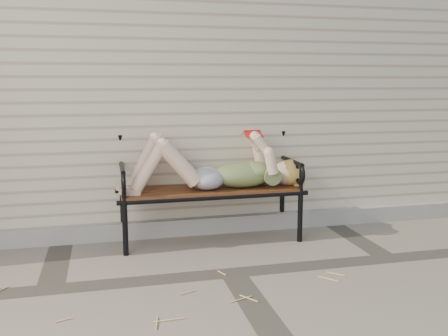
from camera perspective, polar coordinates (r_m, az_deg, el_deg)
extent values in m
plane|color=#786E5C|center=(3.67, 1.00, -11.88)|extent=(80.00, 80.00, 0.00)
cube|color=beige|center=(6.35, -5.90, 11.12)|extent=(8.00, 4.00, 3.00)
cube|color=#9B978C|center=(4.53, -2.10, -6.56)|extent=(8.00, 0.10, 0.15)
cylinder|color=black|center=(4.02, -11.23, -6.74)|extent=(0.04, 0.04, 0.45)
cylinder|color=black|center=(4.44, -11.48, -5.12)|extent=(0.04, 0.04, 0.45)
cylinder|color=black|center=(4.32, 8.69, -5.48)|extent=(0.04, 0.04, 0.45)
cylinder|color=black|center=(4.72, 6.65, -4.10)|extent=(0.04, 0.04, 0.45)
cube|color=brown|center=(4.26, -1.56, -2.48)|extent=(1.51, 0.49, 0.03)
cylinder|color=black|center=(4.05, -0.90, -3.42)|extent=(1.59, 0.04, 0.04)
cylinder|color=black|center=(4.48, -2.15, -2.13)|extent=(1.59, 0.04, 0.04)
torus|color=black|center=(4.51, -2.47, 4.57)|extent=(0.27, 0.04, 0.27)
ellipsoid|color=#0A364A|center=(4.27, 2.16, -0.82)|extent=(0.54, 0.31, 0.21)
ellipsoid|color=#0A364A|center=(4.30, 3.69, -0.30)|extent=(0.26, 0.30, 0.16)
ellipsoid|color=#A1A1A5|center=(4.20, -2.01, -1.21)|extent=(0.30, 0.34, 0.19)
sphere|color=#FFD5AB|center=(4.39, 7.02, -0.60)|extent=(0.22, 0.22, 0.22)
ellipsoid|color=#F1B55B|center=(4.41, 7.62, -0.50)|extent=(0.25, 0.25, 0.23)
cube|color=#A51512|center=(4.24, 3.23, 4.23)|extent=(0.14, 0.02, 0.02)
cube|color=silver|center=(4.21, 3.39, 3.81)|extent=(0.14, 0.09, 0.05)
cube|color=silver|center=(4.28, 3.06, 3.93)|extent=(0.14, 0.09, 0.05)
cube|color=#A51512|center=(4.20, 3.40, 3.86)|extent=(0.15, 0.09, 0.05)
cube|color=#A51512|center=(4.29, 3.05, 3.99)|extent=(0.15, 0.09, 0.05)
cylinder|color=tan|center=(3.09, -23.91, -16.96)|extent=(0.10, 0.07, 0.01)
cylinder|color=tan|center=(3.19, 13.27, -15.53)|extent=(0.12, 0.04, 0.01)
cylinder|color=tan|center=(3.43, -3.95, -13.40)|extent=(0.11, 0.13, 0.01)
cylinder|color=tan|center=(3.32, 7.15, -14.26)|extent=(0.03, 0.19, 0.01)
cylinder|color=tan|center=(3.14, -23.97, -16.53)|extent=(0.19, 0.02, 0.01)
cylinder|color=tan|center=(3.49, -22.12, -13.69)|extent=(0.16, 0.06, 0.01)
cylinder|color=tan|center=(3.00, -13.27, -17.23)|extent=(0.13, 0.02, 0.01)
cylinder|color=tan|center=(3.26, 15.28, -15.00)|extent=(0.04, 0.17, 0.01)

